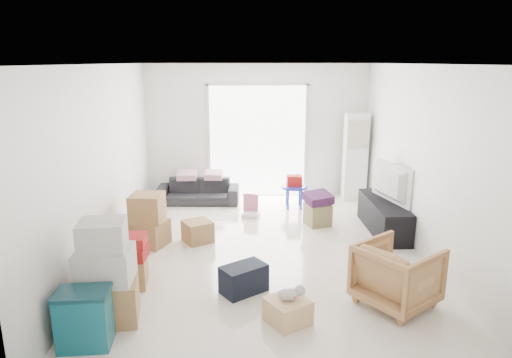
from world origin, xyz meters
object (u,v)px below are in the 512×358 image
object	(u,v)px
storage_bins	(84,318)
wood_crate	(288,311)
television	(385,197)
tv_console	(384,216)
sofa	(198,187)
armchair	(397,272)
kids_table	(294,185)
ac_tower	(355,157)
ottoman	(318,214)

from	to	relation	value
storage_bins	wood_crate	distance (m)	2.07
television	tv_console	bearing A→B (deg)	-0.00
sofa	storage_bins	bearing A→B (deg)	-95.83
armchair	kids_table	world-z (taller)	armchair
ac_tower	sofa	size ratio (longest dim) A/B	1.09
ottoman	ac_tower	bearing A→B (deg)	56.78
television	sofa	distance (m)	3.63
tv_console	sofa	world-z (taller)	sofa
storage_bins	tv_console	bearing A→B (deg)	37.69
sofa	ottoman	xyz separation A→B (m)	(2.16, -1.36, -0.12)
sofa	kids_table	bearing A→B (deg)	-9.06
ac_tower	wood_crate	size ratio (longest dim) A/B	4.34
storage_bins	ac_tower	bearing A→B (deg)	51.62
tv_console	television	world-z (taller)	television
ottoman	kids_table	bearing A→B (deg)	106.93
tv_console	television	xyz separation A→B (m)	(0.00, 0.00, 0.33)
sofa	wood_crate	xyz separation A→B (m)	(1.34, -4.37, -0.18)
television	ottoman	xyz separation A→B (m)	(-1.04, 0.34, -0.40)
television	ottoman	bearing A→B (deg)	57.34
sofa	wood_crate	world-z (taller)	sofa
ottoman	sofa	bearing A→B (deg)	147.86
television	storage_bins	size ratio (longest dim) A/B	1.85
ac_tower	armchair	distance (m)	4.24
tv_console	sofa	size ratio (longest dim) A/B	0.97
sofa	kids_table	distance (m)	1.91
tv_console	ottoman	bearing A→B (deg)	161.88
storage_bins	sofa	bearing A→B (deg)	81.53
tv_console	wood_crate	bearing A→B (deg)	-124.92
armchair	wood_crate	xyz separation A→B (m)	(-1.29, -0.34, -0.27)
ottoman	wood_crate	world-z (taller)	ottoman
ac_tower	ottoman	size ratio (longest dim) A/B	4.63
tv_console	television	bearing A→B (deg)	0.00
sofa	kids_table	size ratio (longest dim) A/B	2.52
tv_console	armchair	world-z (taller)	armchair
sofa	armchair	world-z (taller)	armchair
television	sofa	size ratio (longest dim) A/B	0.69
tv_console	television	size ratio (longest dim) A/B	1.41
sofa	armchair	bearing A→B (deg)	-54.29
television	kids_table	size ratio (longest dim) A/B	1.73
sofa	kids_table	xyz separation A→B (m)	(1.87, -0.39, 0.14)
tv_console	ottoman	xyz separation A→B (m)	(-1.04, 0.34, -0.07)
armchair	ottoman	xyz separation A→B (m)	(-0.46, 2.67, -0.22)
kids_table	ac_tower	bearing A→B (deg)	22.69
tv_console	armchair	size ratio (longest dim) A/B	1.92
tv_console	kids_table	bearing A→B (deg)	135.48
ac_tower	kids_table	distance (m)	1.45
ac_tower	kids_table	world-z (taller)	ac_tower
sofa	television	bearing A→B (deg)	-25.31
tv_console	ottoman	size ratio (longest dim) A/B	4.10
tv_console	wood_crate	xyz separation A→B (m)	(-1.86, -2.67, -0.12)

